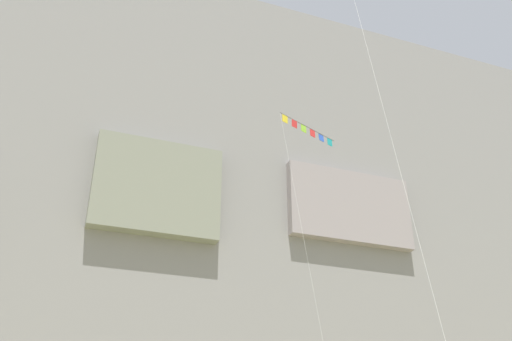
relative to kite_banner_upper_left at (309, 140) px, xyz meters
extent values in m
cube|color=gray|center=(-8.10, 32.23, 2.67)|extent=(180.00, 28.30, 57.91)
cube|color=gray|center=(-8.10, 18.18, 2.53)|extent=(12.65, 2.98, 9.99)
cube|color=gray|center=(13.64, 18.36, 3.91)|extent=(14.98, 2.76, 8.59)
cylinder|color=silver|center=(-5.91, -18.46, -11.32)|extent=(0.59, 4.60, 29.70)
cylinder|color=black|center=(0.08, 0.17, 1.22)|extent=(5.65, 2.30, 0.03)
cube|color=yellow|center=(-2.27, -0.78, 0.88)|extent=(0.52, 0.24, 0.60)
cube|color=red|center=(-1.33, -0.40, 0.88)|extent=(0.53, 0.26, 0.61)
cube|color=#8CCC33|center=(-0.39, -0.02, 0.88)|extent=(0.52, 0.25, 0.60)
cube|color=red|center=(0.55, 0.36, 0.88)|extent=(0.53, 0.26, 0.61)
cube|color=blue|center=(1.49, 0.74, 0.88)|extent=(0.54, 0.29, 0.60)
cube|color=teal|center=(2.43, 1.12, 0.88)|extent=(0.52, 0.25, 0.60)
cylinder|color=silver|center=(-1.45, -2.50, -12.48)|extent=(2.61, 3.08, 27.39)
camera|label=1|loc=(-17.02, -33.79, -22.42)|focal=40.36mm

